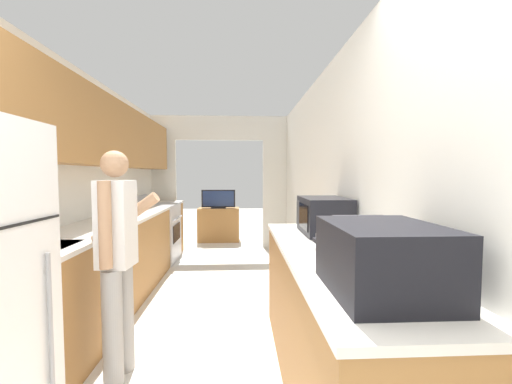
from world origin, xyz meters
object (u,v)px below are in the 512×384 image
Objects in this scene: tv_cabinet at (219,224)px; television at (218,199)px; range_oven at (157,232)px; suitcase at (382,258)px; book_stack at (337,245)px; person at (117,259)px; microwave at (324,215)px.

tv_cabinet is 1.23× the size of television.
suitcase reaches higher than range_oven.
suitcase reaches higher than book_stack.
person reaches higher than tv_cabinet.
microwave is 1.77× the size of book_stack.
person is at bearing -165.97° from microwave.
suitcase is at bearing -117.94° from person.
suitcase is 0.64m from book_stack.
television is (-1.04, 5.30, -0.18)m from suitcase.
microwave reaches higher than range_oven.
range_oven is at bearing 14.48° from person.
person is 1.59m from microwave.
person reaches higher than television.
person is 1.70m from suitcase.
suitcase is 5.49m from tv_cabinet.
range_oven is 1.24× the size of tv_cabinet.
microwave is at bearing -51.75° from range_oven.
microwave is at bearing -71.31° from person.
television is (-1.05, 4.66, -0.09)m from book_stack.
book_stack is (-0.09, -0.65, -0.10)m from microwave.
tv_cabinet is (0.38, 4.43, -0.48)m from person.
range_oven is at bearing 116.54° from suitcase.
person is at bearing -94.93° from tv_cabinet.
television reaches higher than range_oven.
suitcase is 0.79× the size of television.
person is (0.51, -2.97, 0.37)m from range_oven.
suitcase is (1.94, -3.88, 0.60)m from range_oven.
person is 4.41m from television.
suitcase is (1.42, -0.91, 0.23)m from person.
microwave is 0.63× the size of tv_cabinet.
person reaches higher than range_oven.
microwave is 0.67m from book_stack.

